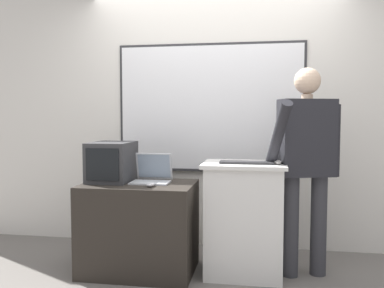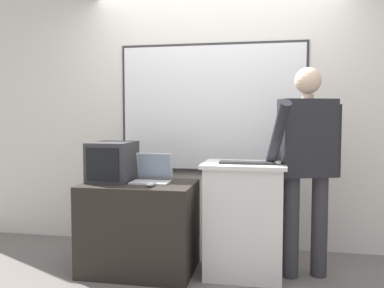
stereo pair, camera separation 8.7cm
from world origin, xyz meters
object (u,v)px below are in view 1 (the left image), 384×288
at_px(lectern_podium, 244,218).
at_px(computer_mouse_by_laptop, 150,185).
at_px(wireless_keyboard, 247,162).
at_px(computer_mouse_by_keyboard, 278,162).
at_px(laptop, 152,174).
at_px(side_desk, 139,227).
at_px(person_presenter, 306,156).
at_px(crt_monitor, 112,162).

xyz_separation_m(lectern_podium, computer_mouse_by_laptop, (-0.73, -0.23, 0.30)).
distance_m(wireless_keyboard, computer_mouse_by_keyboard, 0.24).
bearing_deg(computer_mouse_by_keyboard, computer_mouse_by_laptop, -170.30).
bearing_deg(wireless_keyboard, computer_mouse_by_laptop, -167.59).
bearing_deg(laptop, lectern_podium, 0.11).
height_order(side_desk, person_presenter, person_presenter).
height_order(lectern_podium, laptop, laptop).
relative_size(lectern_podium, computer_mouse_by_laptop, 9.29).
xyz_separation_m(laptop, computer_mouse_by_laptop, (0.04, -0.23, -0.05)).
relative_size(side_desk, crt_monitor, 2.09).
relative_size(person_presenter, computer_mouse_by_laptop, 16.95).
height_order(laptop, crt_monitor, crt_monitor).
xyz_separation_m(person_presenter, laptop, (-1.27, -0.05, -0.16)).
xyz_separation_m(wireless_keyboard, computer_mouse_by_laptop, (-0.75, -0.17, -0.17)).
relative_size(side_desk, person_presenter, 0.54).
distance_m(person_presenter, computer_mouse_by_laptop, 1.27).
bearing_deg(side_desk, crt_monitor, 165.09).
distance_m(person_presenter, computer_mouse_by_keyboard, 0.26).
relative_size(computer_mouse_by_laptop, computer_mouse_by_keyboard, 1.00).
relative_size(lectern_podium, wireless_keyboard, 2.15).
height_order(lectern_podium, side_desk, lectern_podium).
relative_size(computer_mouse_by_laptop, crt_monitor, 0.23).
relative_size(laptop, wireless_keyboard, 0.73).
relative_size(lectern_podium, person_presenter, 0.55).
bearing_deg(computer_mouse_by_keyboard, crt_monitor, 177.98).
bearing_deg(computer_mouse_by_laptop, computer_mouse_by_keyboard, 9.70).
height_order(person_presenter, wireless_keyboard, person_presenter).
height_order(lectern_podium, person_presenter, person_presenter).
relative_size(person_presenter, crt_monitor, 3.84).
bearing_deg(wireless_keyboard, lectern_podium, 109.93).
height_order(person_presenter, computer_mouse_by_laptop, person_presenter).
relative_size(laptop, computer_mouse_by_keyboard, 3.17).
relative_size(lectern_podium, computer_mouse_by_keyboard, 9.29).
relative_size(computer_mouse_by_keyboard, crt_monitor, 0.23).
distance_m(side_desk, wireless_keyboard, 1.05).
bearing_deg(computer_mouse_by_keyboard, person_presenter, 25.52).
bearing_deg(person_presenter, lectern_podium, 169.65).
bearing_deg(person_presenter, crt_monitor, 166.15).
xyz_separation_m(computer_mouse_by_laptop, computer_mouse_by_keyboard, (0.99, 0.17, 0.18)).
height_order(lectern_podium, wireless_keyboard, wireless_keyboard).
bearing_deg(laptop, crt_monitor, -178.43).
distance_m(lectern_podium, wireless_keyboard, 0.48).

